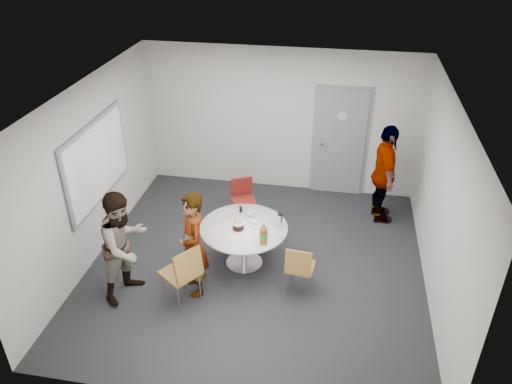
% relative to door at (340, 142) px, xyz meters
% --- Properties ---
extents(floor, '(5.00, 5.00, 0.00)m').
position_rel_door_xyz_m(floor, '(-1.10, -2.48, -1.03)').
color(floor, black).
rests_on(floor, ground).
extents(ceiling, '(5.00, 5.00, 0.00)m').
position_rel_door_xyz_m(ceiling, '(-1.10, -2.48, 1.67)').
color(ceiling, silver).
rests_on(ceiling, wall_back).
extents(wall_back, '(5.00, 0.00, 5.00)m').
position_rel_door_xyz_m(wall_back, '(-1.10, 0.02, 0.32)').
color(wall_back, '#B5B2AC').
rests_on(wall_back, floor).
extents(wall_left, '(0.00, 5.00, 5.00)m').
position_rel_door_xyz_m(wall_left, '(-3.60, -2.48, 0.32)').
color(wall_left, '#B5B2AC').
rests_on(wall_left, floor).
extents(wall_right, '(0.00, 5.00, 5.00)m').
position_rel_door_xyz_m(wall_right, '(1.40, -2.48, 0.32)').
color(wall_right, '#B5B2AC').
rests_on(wall_right, floor).
extents(wall_front, '(5.00, 0.00, 5.00)m').
position_rel_door_xyz_m(wall_front, '(-1.10, -4.98, 0.32)').
color(wall_front, '#B5B2AC').
rests_on(wall_front, floor).
extents(door, '(1.02, 0.17, 2.12)m').
position_rel_door_xyz_m(door, '(0.00, 0.00, 0.00)').
color(door, gray).
rests_on(door, wall_back).
extents(whiteboard, '(0.04, 1.90, 1.25)m').
position_rel_door_xyz_m(whiteboard, '(-3.56, -2.28, 0.42)').
color(whiteboard, gray).
rests_on(whiteboard, wall_left).
extents(table, '(1.30, 1.30, 1.01)m').
position_rel_door_xyz_m(table, '(-1.26, -2.50, -0.43)').
color(table, white).
rests_on(table, floor).
extents(chair_near_left, '(0.65, 0.64, 0.94)m').
position_rel_door_xyz_m(chair_near_left, '(-1.91, -3.48, -0.45)').
color(chair_near_left, brown).
rests_on(chair_near_left, floor).
extents(chair_near_right, '(0.41, 0.44, 0.79)m').
position_rel_door_xyz_m(chair_near_right, '(-0.41, -3.00, -0.55)').
color(chair_near_right, brown).
rests_on(chair_near_right, floor).
extents(chair_far, '(0.52, 0.54, 0.81)m').
position_rel_door_xyz_m(chair_far, '(-1.54, -1.31, -0.54)').
color(chair_far, maroon).
rests_on(chair_far, floor).
extents(person_main, '(0.61, 0.69, 1.58)m').
position_rel_door_xyz_m(person_main, '(-1.85, -3.18, -0.24)').
color(person_main, '#A5C6EA').
rests_on(person_main, floor).
extents(person_left, '(0.86, 0.96, 1.63)m').
position_rel_door_xyz_m(person_left, '(-2.75, -3.39, -0.21)').
color(person_left, white).
rests_on(person_left, floor).
extents(person_right, '(0.56, 1.07, 1.75)m').
position_rel_door_xyz_m(person_right, '(0.78, -0.83, -0.15)').
color(person_right, black).
rests_on(person_right, floor).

